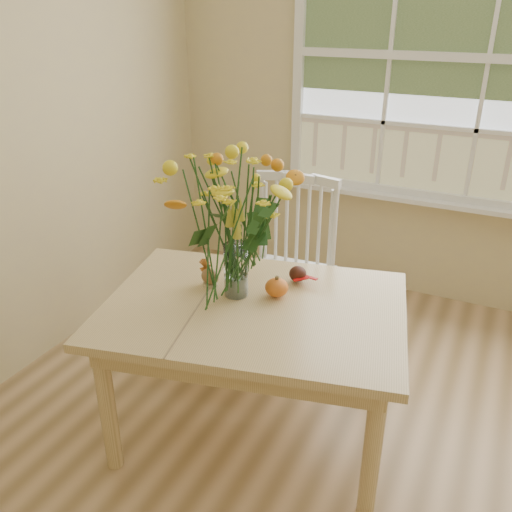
% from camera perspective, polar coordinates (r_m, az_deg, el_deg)
% --- Properties ---
extents(wall_back, '(4.00, 0.02, 2.70)m').
position_cam_1_polar(wall_back, '(3.51, 22.80, 15.40)').
color(wall_back, beige).
rests_on(wall_back, floor).
extents(window, '(2.42, 0.12, 1.74)m').
position_cam_1_polar(window, '(3.45, 23.27, 18.26)').
color(window, silver).
rests_on(window, wall_back).
extents(dining_table, '(1.42, 1.15, 0.67)m').
position_cam_1_polar(dining_table, '(2.35, -0.21, -7.08)').
color(dining_table, tan).
rests_on(dining_table, floor).
extents(windsor_chair, '(0.49, 0.47, 0.99)m').
position_cam_1_polar(windsor_chair, '(2.97, 3.67, -0.41)').
color(windsor_chair, white).
rests_on(windsor_chair, floor).
extents(flower_vase, '(0.49, 0.49, 0.59)m').
position_cam_1_polar(flower_vase, '(2.23, -2.21, 3.90)').
color(flower_vase, white).
rests_on(flower_vase, dining_table).
extents(pumpkin, '(0.10, 0.10, 0.08)m').
position_cam_1_polar(pumpkin, '(2.35, 2.19, -3.41)').
color(pumpkin, orange).
rests_on(pumpkin, dining_table).
extents(turkey_figurine, '(0.10, 0.08, 0.11)m').
position_cam_1_polar(turkey_figurine, '(2.44, -4.87, -2.17)').
color(turkey_figurine, '#CCB78C').
rests_on(turkey_figurine, dining_table).
extents(dark_gourd, '(0.13, 0.08, 0.07)m').
position_cam_1_polar(dark_gourd, '(2.47, 4.41, -1.96)').
color(dark_gourd, '#38160F').
rests_on(dark_gourd, dining_table).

